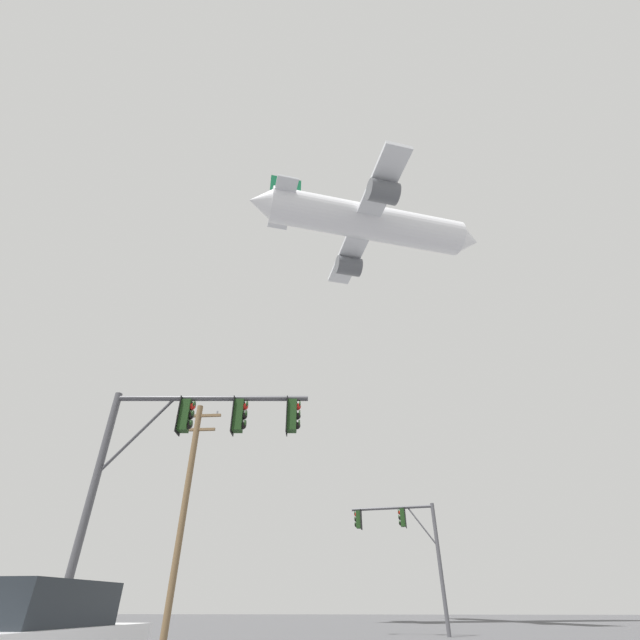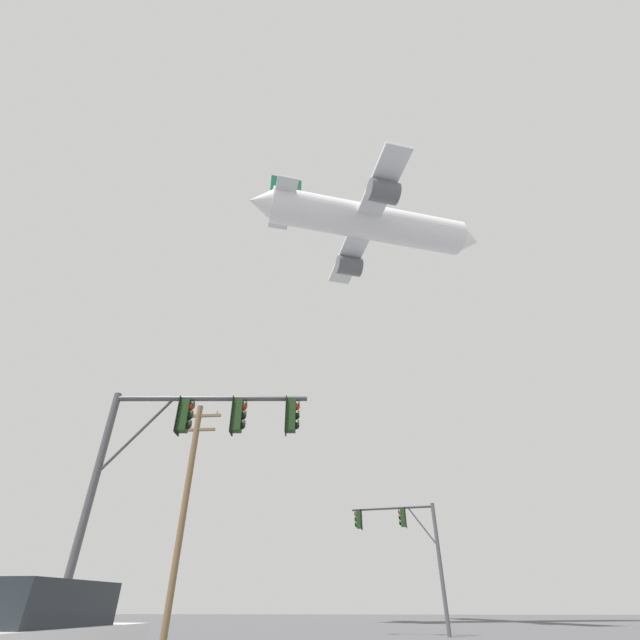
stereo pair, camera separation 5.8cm
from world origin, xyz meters
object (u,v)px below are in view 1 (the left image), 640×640
at_px(signal_pole_far, 406,535).
at_px(utility_pole, 185,502).
at_px(airplane, 369,223).
at_px(signal_pole_near, 184,444).

relative_size(signal_pole_far, utility_pole, 0.63).
height_order(utility_pole, airplane, airplane).
distance_m(signal_pole_far, utility_pole, 12.07).
bearing_deg(signal_pole_near, utility_pole, 108.52).
height_order(signal_pole_near, airplane, airplane).
relative_size(signal_pole_near, utility_pole, 0.67).
height_order(signal_pole_far, airplane, airplane).
bearing_deg(airplane, signal_pole_near, -105.99).
xyz_separation_m(utility_pole, airplane, (10.63, 18.57, 35.43)).
xyz_separation_m(signal_pole_near, signal_pole_far, (7.36, 14.94, -0.50)).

